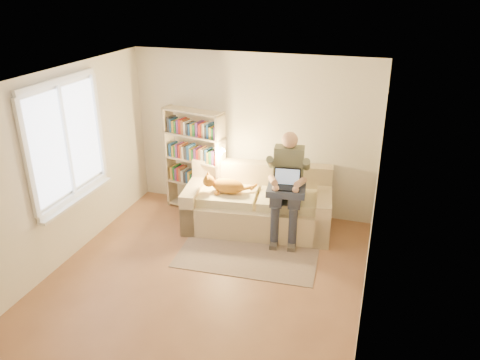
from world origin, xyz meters
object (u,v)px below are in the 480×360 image
(person, at_px, (287,180))
(cat, at_px, (222,185))
(sofa, at_px, (258,206))
(bookshelf, at_px, (195,156))
(laptop, at_px, (289,183))

(person, height_order, cat, person)
(sofa, bearing_deg, cat, -165.24)
(sofa, xyz_separation_m, bookshelf, (-1.16, 0.27, 0.61))
(cat, distance_m, bookshelf, 0.83)
(person, bearing_deg, laptop, -74.40)
(cat, height_order, bookshelf, bookshelf)
(sofa, bearing_deg, person, -20.04)
(person, distance_m, laptop, 0.15)
(laptop, distance_m, bookshelf, 1.76)
(sofa, height_order, bookshelf, bookshelf)
(bookshelf, bearing_deg, cat, -25.92)
(sofa, xyz_separation_m, laptop, (0.53, -0.24, 0.57))
(sofa, bearing_deg, laptop, -32.13)
(sofa, relative_size, laptop, 5.52)
(laptop, bearing_deg, bookshelf, 155.73)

